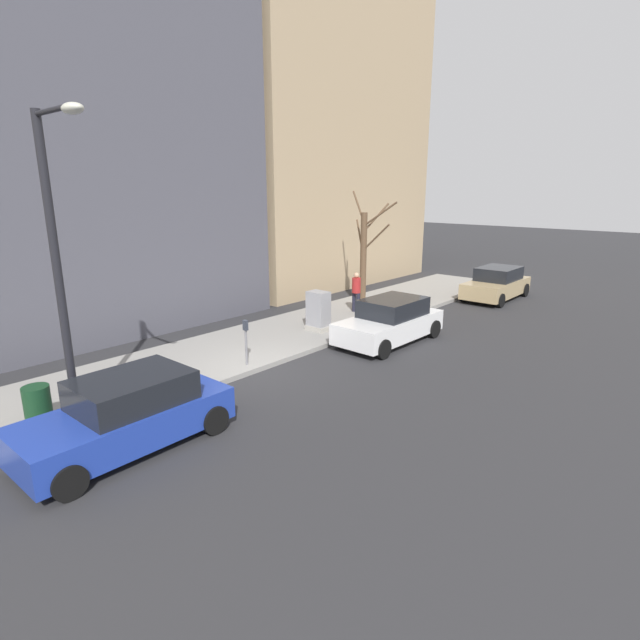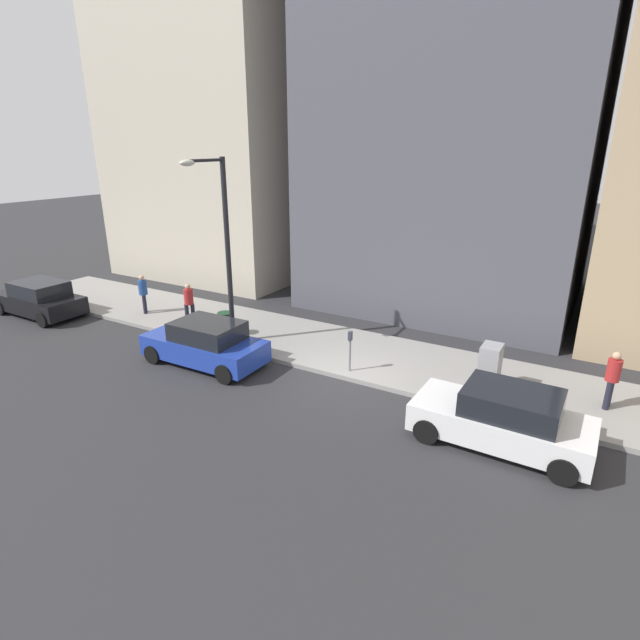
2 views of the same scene
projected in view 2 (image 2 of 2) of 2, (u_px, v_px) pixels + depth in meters
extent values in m
plane|color=#2B2B2D|center=(343.00, 380.00, 15.73)|extent=(120.00, 120.00, 0.00)
cube|color=gray|center=(370.00, 356.00, 17.34)|extent=(4.00, 36.00, 0.15)
cube|color=white|center=(500.00, 424.00, 12.19)|extent=(1.88, 4.23, 0.70)
cube|color=black|center=(512.00, 403.00, 11.88)|extent=(1.64, 2.23, 0.60)
cylinder|color=black|center=(426.00, 431.00, 12.35)|extent=(0.23, 0.64, 0.64)
cylinder|color=black|center=(448.00, 402.00, 13.72)|extent=(0.23, 0.64, 0.64)
cylinder|color=black|center=(563.00, 471.00, 10.83)|extent=(0.23, 0.64, 0.64)
cylinder|color=black|center=(572.00, 435.00, 12.20)|extent=(0.23, 0.64, 0.64)
cube|color=#1E389E|center=(205.00, 348.00, 16.75)|extent=(1.87, 4.23, 0.70)
cube|color=black|center=(208.00, 331.00, 16.44)|extent=(1.64, 2.23, 0.60)
cylinder|color=black|center=(153.00, 354.00, 16.85)|extent=(0.23, 0.64, 0.64)
cylinder|color=black|center=(189.00, 338.00, 18.25)|extent=(0.23, 0.64, 0.64)
cylinder|color=black|center=(225.00, 374.00, 15.42)|extent=(0.23, 0.64, 0.64)
cylinder|color=black|center=(257.00, 355.00, 16.81)|extent=(0.23, 0.64, 0.64)
cube|color=black|center=(39.00, 303.00, 21.52)|extent=(1.82, 4.21, 0.70)
cube|color=black|center=(39.00, 289.00, 21.21)|extent=(1.61, 2.21, 0.60)
cylinder|color=black|center=(1.00, 308.00, 21.66)|extent=(0.22, 0.64, 0.64)
cylinder|color=black|center=(38.00, 298.00, 23.04)|extent=(0.22, 0.64, 0.64)
cylinder|color=black|center=(43.00, 320.00, 20.17)|extent=(0.22, 0.64, 0.64)
cylinder|color=black|center=(81.00, 308.00, 21.55)|extent=(0.22, 0.64, 0.64)
cylinder|color=slate|center=(350.00, 356.00, 15.87)|extent=(0.07, 0.07, 1.05)
cube|color=#2D333D|center=(350.00, 336.00, 15.65)|extent=(0.14, 0.10, 0.30)
cube|color=#A8A399|center=(487.00, 387.00, 14.74)|extent=(0.83, 0.61, 0.18)
cube|color=#939399|center=(490.00, 365.00, 14.50)|extent=(0.75, 0.55, 1.25)
cylinder|color=black|center=(228.00, 255.00, 17.37)|extent=(0.18, 0.18, 6.50)
cylinder|color=black|center=(205.00, 160.00, 15.66)|extent=(1.60, 0.10, 0.10)
ellipsoid|color=beige|center=(187.00, 163.00, 15.03)|extent=(0.56, 0.32, 0.20)
cylinder|color=#14381E|center=(225.00, 324.00, 18.89)|extent=(0.56, 0.56, 0.90)
cylinder|color=#1E1E2D|center=(608.00, 396.00, 13.59)|extent=(0.16, 0.16, 0.82)
cylinder|color=#1E1E2D|center=(609.00, 392.00, 13.77)|extent=(0.16, 0.16, 0.82)
cylinder|color=#A52323|center=(614.00, 370.00, 13.44)|extent=(0.36, 0.36, 0.62)
sphere|color=tan|center=(617.00, 356.00, 13.30)|extent=(0.22, 0.22, 0.22)
cylinder|color=#1E1E2D|center=(187.00, 314.00, 20.10)|extent=(0.16, 0.16, 0.82)
cylinder|color=#1E1E2D|center=(193.00, 313.00, 20.18)|extent=(0.16, 0.16, 0.82)
cylinder|color=#A52323|center=(189.00, 297.00, 19.90)|extent=(0.36, 0.36, 0.62)
sphere|color=tan|center=(188.00, 287.00, 19.76)|extent=(0.22, 0.22, 0.22)
cylinder|color=#1E1E2D|center=(145.00, 303.00, 21.54)|extent=(0.16, 0.16, 0.82)
cylinder|color=#1E1E2D|center=(145.00, 304.00, 21.32)|extent=(0.16, 0.16, 0.82)
cylinder|color=#23478C|center=(143.00, 287.00, 21.19)|extent=(0.36, 0.36, 0.62)
sphere|color=tan|center=(141.00, 278.00, 21.05)|extent=(0.22, 0.22, 0.22)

